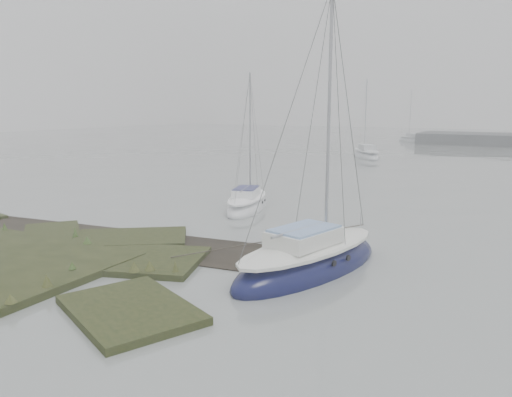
# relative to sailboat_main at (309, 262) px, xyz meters

# --- Properties ---
(ground) EXTENTS (160.00, 160.00, 0.00)m
(ground) POSITION_rel_sailboat_main_xyz_m (-3.08, 25.55, -0.28)
(ground) COLOR slate
(ground) RESTS_ON ground
(sailboat_main) EXTENTS (3.69, 6.68, 8.97)m
(sailboat_main) POSITION_rel_sailboat_main_xyz_m (0.00, 0.00, 0.00)
(sailboat_main) COLOR #0C0F36
(sailboat_main) RESTS_ON ground
(sailboat_white) EXTENTS (2.90, 5.20, 6.98)m
(sailboat_white) POSITION_rel_sailboat_main_xyz_m (-6.13, 7.16, -0.06)
(sailboat_white) COLOR silver
(sailboat_white) RESTS_ON ground
(sailboat_far_a) EXTENTS (4.62, 5.84, 8.06)m
(sailboat_far_a) POSITION_rel_sailboat_main_xyz_m (-7.88, 33.86, -0.03)
(sailboat_far_a) COLOR silver
(sailboat_far_a) RESTS_ON ground
(sailboat_far_c) EXTENTS (5.30, 4.82, 7.64)m
(sailboat_far_c) POSITION_rel_sailboat_main_xyz_m (-8.25, 57.91, -0.04)
(sailboat_far_c) COLOR #B8BFC3
(sailboat_far_c) RESTS_ON ground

